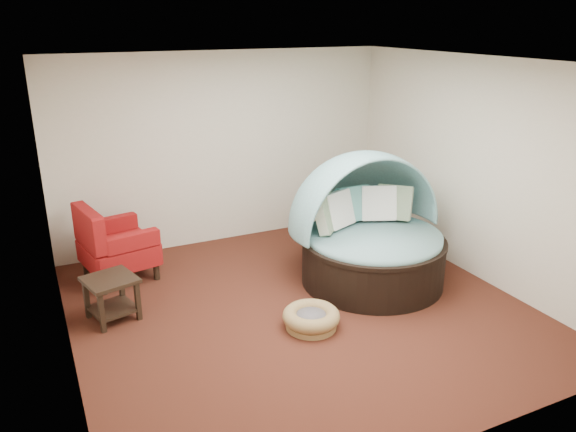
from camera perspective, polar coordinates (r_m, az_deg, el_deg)
name	(u,v)px	position (r m, az deg, el deg)	size (l,w,h in m)	color
floor	(300,309)	(6.66, 1.19, -9.39)	(5.00, 5.00, 0.00)	#4A2315
wall_back	(224,149)	(8.34, -6.53, 6.78)	(5.00, 5.00, 0.00)	beige
wall_front	(459,289)	(4.19, 16.98, -7.13)	(5.00, 5.00, 0.00)	beige
wall_left	(55,230)	(5.51, -22.60, -1.33)	(5.00, 5.00, 0.00)	beige
wall_right	(476,169)	(7.54, 18.56, 4.51)	(5.00, 5.00, 0.00)	beige
ceiling	(302,62)	(5.85, 1.39, 15.38)	(5.00, 5.00, 0.00)	white
canopy_daybed	(370,223)	(7.17, 8.28, -0.67)	(1.96, 1.82, 1.67)	black
pet_basket	(311,318)	(6.25, 2.37, -10.32)	(0.84, 0.84, 0.22)	brown
red_armchair	(113,245)	(7.55, -17.32, -2.85)	(1.01, 1.01, 1.01)	black
side_table	(111,293)	(6.62, -17.51, -7.42)	(0.64, 0.64, 0.50)	black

